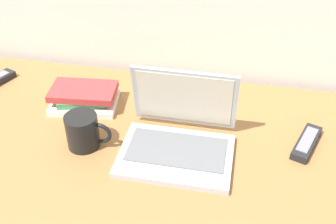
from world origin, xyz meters
TOP-DOWN VIEW (x-y plane):
  - desk at (0.00, 0.00)m, footprint 1.60×0.76m
  - laptop at (0.06, -0.00)m, footprint 0.31×0.26m
  - coffee_mug at (-0.20, -0.04)m, footprint 0.13×0.09m
  - remote_control_near at (0.42, 0.08)m, footprint 0.10×0.17m
  - book_stack at (-0.27, 0.14)m, footprint 0.23×0.18m

SIDE VIEW (x-z plane):
  - desk at x=0.00m, z-range 0.00..0.03m
  - remote_control_near at x=0.42m, z-range 0.03..0.05m
  - book_stack at x=-0.27m, z-range 0.03..0.09m
  - laptop at x=0.06m, z-range -0.03..0.18m
  - coffee_mug at x=-0.20m, z-range 0.03..0.13m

